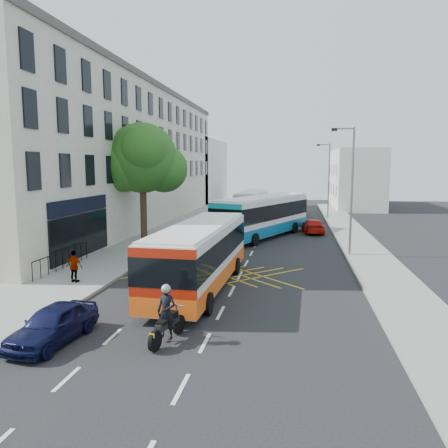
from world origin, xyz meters
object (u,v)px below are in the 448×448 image
at_px(bus_mid, 263,216).
at_px(pedestrian_far, 74,266).
at_px(bus_far, 252,204).
at_px(red_hatchback, 313,226).
at_px(motorbike, 167,315).
at_px(parked_car_blue, 53,324).
at_px(distant_car_grey, 265,202).
at_px(distant_car_silver, 300,209).
at_px(street_tree, 142,159).
at_px(lamp_far, 328,177).
at_px(lamp_near, 350,184).
at_px(bus_near, 200,255).
at_px(parked_car_silver, 162,252).

relative_size(bus_mid, pedestrian_far, 7.69).
height_order(bus_far, red_hatchback, bus_far).
relative_size(motorbike, parked_car_blue, 0.60).
relative_size(motorbike, distant_car_grey, 0.40).
distance_m(distant_car_silver, pedestrian_far, 35.33).
bearing_deg(street_tree, red_hatchback, 28.13).
xyz_separation_m(motorbike, distant_car_grey, (-0.17, 48.43, -0.18)).
bearing_deg(bus_far, bus_mid, -78.40).
relative_size(distant_car_grey, pedestrian_far, 3.46).
height_order(distant_car_grey, pedestrian_far, pedestrian_far).
height_order(lamp_far, distant_car_silver, lamp_far).
xyz_separation_m(lamp_near, motorbike, (-7.43, -15.14, -3.69)).
bearing_deg(lamp_near, parked_car_blue, -125.18).
distance_m(distant_car_grey, pedestrian_far, 42.91).
height_order(bus_mid, parked_car_blue, bus_mid).
xyz_separation_m(bus_far, red_hatchback, (6.37, -10.33, -0.97)).
distance_m(lamp_far, distant_car_grey, 15.79).
bearing_deg(pedestrian_far, distant_car_grey, -86.05).
relative_size(lamp_near, motorbike, 3.66).
height_order(parked_car_blue, pedestrian_far, pedestrian_far).
height_order(bus_near, pedestrian_far, bus_near).
bearing_deg(lamp_far, lamp_near, -90.00).
bearing_deg(lamp_near, lamp_far, 90.00).
xyz_separation_m(lamp_far, red_hatchback, (-1.85, -10.16, -4.00)).
distance_m(street_tree, red_hatchback, 15.65).
xyz_separation_m(parked_car_silver, distant_car_grey, (3.50, 37.25, 0.04)).
height_order(distant_car_grey, distant_car_silver, distant_car_grey).
relative_size(bus_near, parked_car_silver, 2.54).
bearing_deg(red_hatchback, parked_car_silver, 51.55).
bearing_deg(bus_mid, lamp_near, -25.90).
xyz_separation_m(lamp_far, distant_car_silver, (-2.80, 4.39, -3.95)).
distance_m(street_tree, pedestrian_far, 13.29).
distance_m(parked_car_silver, pedestrian_far, 5.90).
bearing_deg(parked_car_blue, bus_near, 70.70).
height_order(lamp_near, bus_mid, lamp_near).
height_order(lamp_near, parked_car_blue, lamp_near).
distance_m(parked_car_silver, red_hatchback, 16.61).
relative_size(lamp_far, distant_car_silver, 2.05).
bearing_deg(pedestrian_far, lamp_far, -103.08).
height_order(bus_mid, parked_car_silver, bus_mid).
height_order(bus_far, parked_car_blue, bus_far).
relative_size(lamp_near, bus_mid, 0.67).
relative_size(motorbike, distant_car_silver, 0.56).
height_order(lamp_near, motorbike, lamp_near).
relative_size(bus_mid, parked_car_silver, 2.78).
bearing_deg(lamp_near, bus_near, -131.91).
xyz_separation_m(lamp_near, bus_near, (-7.75, -8.63, -3.01)).
height_order(motorbike, distant_car_grey, motorbike).
bearing_deg(bus_near, distant_car_grey, 91.69).
relative_size(bus_mid, motorbike, 5.49).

